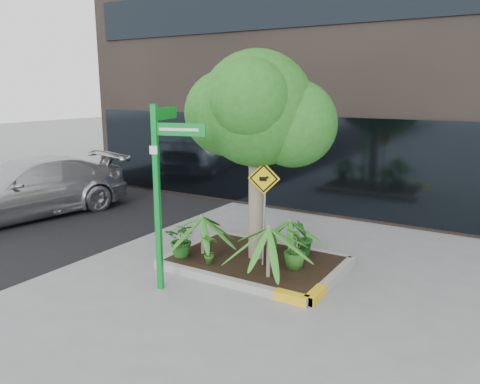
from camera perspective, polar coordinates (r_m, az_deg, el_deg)
The scene contains 14 objects.
ground at distance 9.24m, azimuth -0.14°, elevation -9.30°, with size 80.00×80.00×0.00m, color gray.
asphalt_road at distance 13.63m, azimuth -24.18°, elevation -3.16°, with size 7.00×80.00×0.01m, color black.
planter at distance 9.31m, azimuth 1.98°, elevation -8.45°, with size 3.35×2.36×0.15m.
tree at distance 8.83m, azimuth 2.10°, elevation 10.09°, with size 2.79×2.48×4.19m.
palm_front at distance 8.19m, azimuth 3.52°, elevation -4.41°, with size 1.09×1.09×1.21m.
palm_left at distance 9.40m, azimuth -4.64°, elevation -3.04°, with size 0.92×0.92×1.03m.
palm_back at distance 9.43m, azimuth 6.14°, elevation -3.49°, with size 0.84×0.84×0.93m.
parked_car at distance 13.92m, azimuth -24.49°, elevation 0.42°, with size 2.19×5.40×1.57m, color silver.
shrub_a at distance 9.40m, azimuth -7.01°, elevation -5.73°, with size 0.64×0.64×0.71m, color #205B1A.
shrub_b at distance 8.79m, azimuth 6.73°, elevation -6.86°, with size 0.42×0.42×0.76m, color #295E1C.
shrub_c at distance 8.97m, azimuth -3.73°, elevation -6.90°, with size 0.32×0.32×0.61m, color #2C601D.
shrub_d at distance 9.47m, azimuth 7.83°, elevation -5.53°, with size 0.41×0.41×0.74m, color #22691E.
street_sign_post at distance 7.94m, azimuth -9.54°, elevation 1.73°, with size 1.10×0.92×3.19m.
cattle_sign at distance 8.72m, azimuth 2.94°, elevation -0.48°, with size 0.57×0.29×1.95m.
Camera 1 is at (4.48, -7.31, 3.44)m, focal length 35.00 mm.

